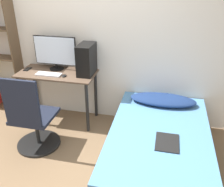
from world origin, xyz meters
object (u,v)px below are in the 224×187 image
(bed, at_px, (158,148))
(pc_tower, at_px, (87,59))
(keyboard, at_px, (49,74))
(office_chair, at_px, (33,123))
(monitor, at_px, (55,52))

(bed, bearing_deg, pc_tower, 145.71)
(keyboard, distance_m, pc_tower, 0.56)
(office_chair, height_order, keyboard, office_chair)
(monitor, relative_size, keyboard, 1.76)
(keyboard, height_order, pc_tower, pc_tower)
(keyboard, bearing_deg, pc_tower, 18.26)
(bed, relative_size, monitor, 2.97)
(keyboard, bearing_deg, office_chair, -87.08)
(keyboard, xyz_separation_m, pc_tower, (0.50, 0.17, 0.20))
(office_chair, relative_size, pc_tower, 2.45)
(bed, xyz_separation_m, monitor, (-1.55, 0.81, 0.79))
(office_chair, height_order, bed, office_chair)
(office_chair, bearing_deg, pc_tower, 58.89)
(office_chair, distance_m, bed, 1.54)
(bed, distance_m, monitor, 1.92)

